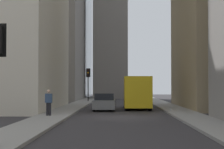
{
  "coord_description": "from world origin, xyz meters",
  "views": [
    {
      "loc": [
        -25.92,
        0.19,
        2.07
      ],
      "look_at": [
        11.29,
        0.83,
        3.12
      ],
      "focal_mm": 63.44,
      "sensor_mm": 36.0,
      "label": 1
    }
  ],
  "objects_px": {
    "hatchback_grey": "(104,102)",
    "traffic_light_midblock": "(88,77)",
    "delivery_truck": "(137,93)",
    "pedestrian": "(49,101)",
    "discarded_bottle": "(171,110)"
  },
  "relations": [
    {
      "from": "pedestrian",
      "to": "discarded_bottle",
      "type": "bearing_deg",
      "value": -62.06
    },
    {
      "from": "hatchback_grey",
      "to": "pedestrian",
      "type": "height_order",
      "value": "pedestrian"
    },
    {
      "from": "traffic_light_midblock",
      "to": "pedestrian",
      "type": "height_order",
      "value": "traffic_light_midblock"
    },
    {
      "from": "traffic_light_midblock",
      "to": "discarded_bottle",
      "type": "distance_m",
      "value": 20.95
    },
    {
      "from": "hatchback_grey",
      "to": "traffic_light_midblock",
      "type": "height_order",
      "value": "traffic_light_midblock"
    },
    {
      "from": "pedestrian",
      "to": "discarded_bottle",
      "type": "height_order",
      "value": "pedestrian"
    },
    {
      "from": "hatchback_grey",
      "to": "discarded_bottle",
      "type": "distance_m",
      "value": 6.01
    },
    {
      "from": "traffic_light_midblock",
      "to": "discarded_bottle",
      "type": "relative_size",
      "value": 15.16
    },
    {
      "from": "delivery_truck",
      "to": "discarded_bottle",
      "type": "height_order",
      "value": "delivery_truck"
    },
    {
      "from": "delivery_truck",
      "to": "hatchback_grey",
      "type": "relative_size",
      "value": 1.5
    },
    {
      "from": "hatchback_grey",
      "to": "traffic_light_midblock",
      "type": "bearing_deg",
      "value": 9.23
    },
    {
      "from": "delivery_truck",
      "to": "traffic_light_midblock",
      "type": "xyz_separation_m",
      "value": [
        14.24,
        5.42,
        1.69
      ]
    },
    {
      "from": "delivery_truck",
      "to": "pedestrian",
      "type": "distance_m",
      "value": 11.3
    },
    {
      "from": "delivery_truck",
      "to": "hatchback_grey",
      "type": "xyz_separation_m",
      "value": [
        -1.92,
        2.8,
        -0.8
      ]
    },
    {
      "from": "delivery_truck",
      "to": "discarded_bottle",
      "type": "relative_size",
      "value": 23.93
    }
  ]
}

